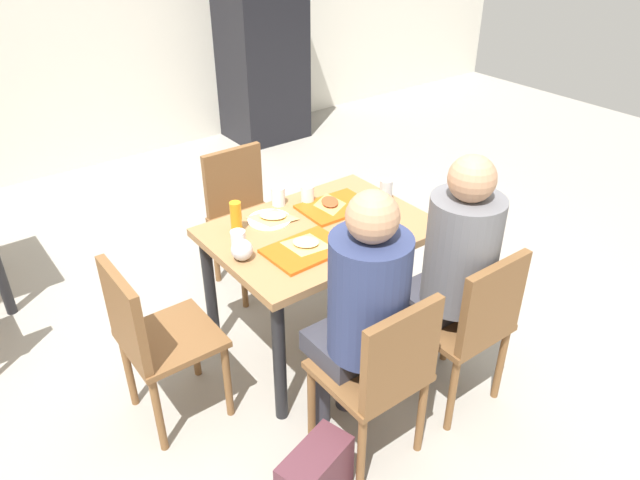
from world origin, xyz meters
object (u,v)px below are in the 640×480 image
object	(u,v)px
plastic_cup_d	(308,194)
paper_plate_center	(269,220)
chair_near_left	(382,371)
foil_bundle	(242,250)
plastic_cup_a	(278,196)
person_in_brown_jacket	(453,261)
pizza_slice_a	(306,243)
handbag	(315,477)
drink_fridge	(261,38)
plastic_cup_c	(238,241)
soda_can	(386,191)
person_in_red	(362,305)
tray_red_near	(305,250)
plastic_cup_b	(368,245)
main_table	(320,245)
chair_far_side	(243,209)
pizza_slice_c	(273,216)
condiment_bottle	(236,217)
pizza_slice_b	(330,203)
paper_plate_near_edge	(373,234)
chair_left_end	(152,335)
tray_red_far	(335,207)
pizza_slice_d	(368,231)
chair_near_right	(471,321)

from	to	relation	value
plastic_cup_d	paper_plate_center	bearing A→B (deg)	-171.76
chair_near_left	foil_bundle	world-z (taller)	chair_near_left
plastic_cup_a	plastic_cup_d	xyz separation A→B (m)	(0.13, -0.08, 0.00)
person_in_brown_jacket	pizza_slice_a	bearing A→B (deg)	129.98
handbag	drink_fridge	world-z (taller)	drink_fridge
plastic_cup_a	plastic_cup_d	world-z (taller)	same
pizza_slice_a	plastic_cup_a	size ratio (longest dim) A/B	2.35
plastic_cup_c	pizza_slice_a	bearing A→B (deg)	-33.19
chair_near_left	soda_can	size ratio (longest dim) A/B	6.99
person_in_red	plastic_cup_a	distance (m)	0.99
tray_red_near	plastic_cup_b	bearing A→B (deg)	-42.16
person_in_red	soda_can	world-z (taller)	person_in_red
main_table	person_in_red	world-z (taller)	person_in_red
chair_far_side	pizza_slice_c	distance (m)	0.62
plastic_cup_c	condiment_bottle	bearing A→B (deg)	62.63
pizza_slice_b	plastic_cup_a	world-z (taller)	plastic_cup_a
main_table	condiment_bottle	world-z (taller)	condiment_bottle
paper_plate_near_edge	pizza_slice_c	distance (m)	0.52
pizza_slice_c	foil_bundle	xyz separation A→B (m)	(-0.31, -0.23, 0.03)
paper_plate_near_edge	main_table	bearing A→B (deg)	126.98
foil_bundle	soda_can	bearing A→B (deg)	2.44
chair_near_left	pizza_slice_a	world-z (taller)	chair_near_left
main_table	handbag	bearing A→B (deg)	-128.10
pizza_slice_a	person_in_brown_jacket	bearing A→B (deg)	-50.02
chair_left_end	pizza_slice_b	bearing A→B (deg)	7.51
tray_red_far	pizza_slice_d	distance (m)	0.31
plastic_cup_b	plastic_cup_d	xyz separation A→B (m)	(0.08, 0.58, 0.00)
chair_near_left	pizza_slice_d	xyz separation A→B (m)	(0.42, 0.58, 0.24)
tray_red_near	chair_near_right	bearing A→B (deg)	-54.42
chair_far_side	handbag	xyz separation A→B (m)	(-0.62, -1.56, -0.36)
paper_plate_center	tray_red_near	bearing A→B (deg)	-94.39
person_in_brown_jacket	pizza_slice_d	bearing A→B (deg)	104.83
condiment_bottle	pizza_slice_b	bearing A→B (deg)	-7.57
chair_left_end	person_in_red	world-z (taller)	person_in_red
tray_red_far	pizza_slice_a	distance (m)	0.42
plastic_cup_a	soda_can	size ratio (longest dim) A/B	0.82
chair_near_right	plastic_cup_d	distance (m)	1.07
paper_plate_near_edge	chair_near_left	bearing A→B (deg)	-127.48
pizza_slice_b	soda_can	distance (m)	0.31
soda_can	handbag	bearing A→B (deg)	-143.04
tray_red_near	paper_plate_near_edge	size ratio (longest dim) A/B	1.64
pizza_slice_c	foil_bundle	size ratio (longest dim) A/B	2.40
tray_red_far	plastic_cup_d	bearing A→B (deg)	120.61
pizza_slice_c	plastic_cup_b	xyz separation A→B (m)	(0.17, -0.54, 0.03)
tray_red_near	paper_plate_center	bearing A→B (deg)	85.61
paper_plate_near_edge	chair_near_right	bearing A→B (deg)	-79.15
chair_near_left	pizza_slice_d	bearing A→B (deg)	54.47
tray_red_near	pizza_slice_b	distance (m)	0.46
paper_plate_near_edge	plastic_cup_a	bearing A→B (deg)	109.04
paper_plate_center	drink_fridge	world-z (taller)	drink_fridge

